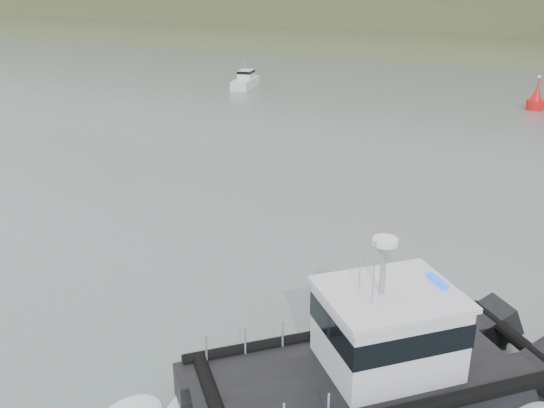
{
  "coord_description": "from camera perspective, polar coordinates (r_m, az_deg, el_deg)",
  "views": [
    {
      "loc": [
        10.47,
        -12.67,
        11.71
      ],
      "look_at": [
        0.35,
        9.26,
        2.4
      ],
      "focal_mm": 40.0,
      "sensor_mm": 36.0,
      "label": 1
    }
  ],
  "objects": [
    {
      "name": "ground",
      "position": [
        20.18,
        -12.43,
        -14.97
      ],
      "size": [
        400.0,
        400.0,
        0.0
      ],
      "primitive_type": "plane",
      "color": "#4C5B56",
      "rests_on": "ground"
    },
    {
      "name": "patrol_boat",
      "position": [
        18.23,
        9.71,
        -14.04
      ],
      "size": [
        10.6,
        10.21,
        5.24
      ],
      "rotation": [
        0.0,
        0.0,
        -0.83
      ],
      "color": "black",
      "rests_on": "ground"
    },
    {
      "name": "motorboat",
      "position": [
        66.19,
        -2.52,
        11.51
      ],
      "size": [
        2.66,
        5.44,
        2.87
      ],
      "rotation": [
        0.0,
        0.0,
        0.18
      ],
      "color": "silver",
      "rests_on": "ground"
    },
    {
      "name": "nav_buoy",
      "position": [
        60.06,
        23.57,
        8.94
      ],
      "size": [
        1.56,
        1.56,
        3.25
      ],
      "color": "red",
      "rests_on": "ground"
    }
  ]
}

